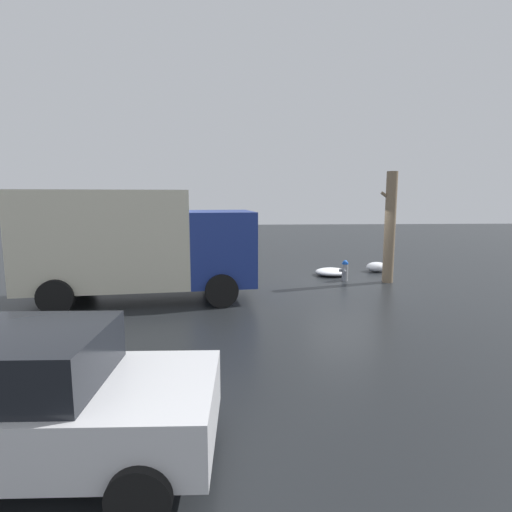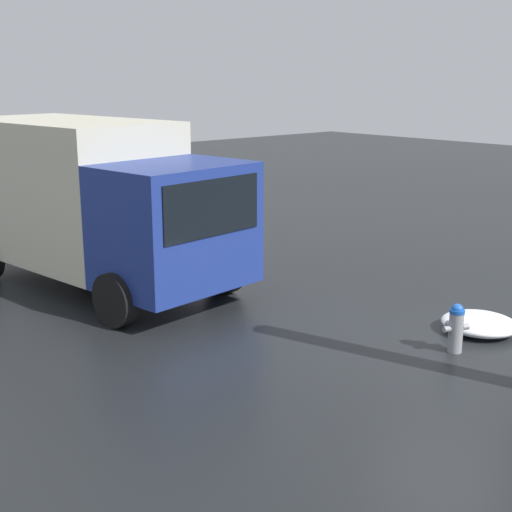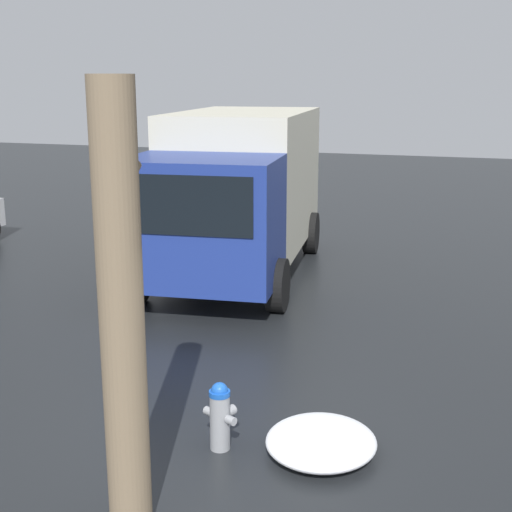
% 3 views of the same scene
% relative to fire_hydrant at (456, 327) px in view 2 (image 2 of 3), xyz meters
% --- Properties ---
extents(ground_plane, '(60.00, 60.00, 0.00)m').
position_rel_fire_hydrant_xyz_m(ground_plane, '(-0.00, 0.00, -0.38)').
color(ground_plane, black).
extents(fire_hydrant, '(0.33, 0.41, 0.74)m').
position_rel_fire_hydrant_xyz_m(fire_hydrant, '(0.00, 0.00, 0.00)').
color(fire_hydrant, gray).
rests_on(fire_hydrant, ground_plane).
extents(delivery_truck, '(6.55, 3.28, 3.13)m').
position_rel_fire_hydrant_xyz_m(delivery_truck, '(6.70, 2.17, 1.31)').
color(delivery_truck, navy).
rests_on(delivery_truck, ground_plane).
extents(snow_pile_by_hydrant, '(1.21, 1.15, 0.27)m').
position_rel_fire_hydrant_xyz_m(snow_pile_by_hydrant, '(0.22, -1.03, -0.25)').
color(snow_pile_by_hydrant, white).
rests_on(snow_pile_by_hydrant, ground_plane).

